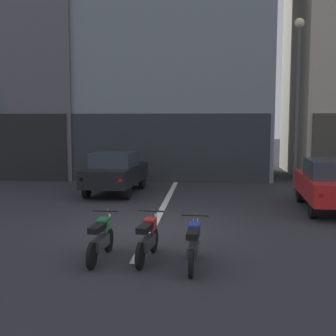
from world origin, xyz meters
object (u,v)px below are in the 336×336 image
car_grey_down_street (204,157)px  motorcycle_blue_row_centre (194,244)px  motorcycle_red_row_left_mid (148,238)px  motorcycle_green_row_leftmost (101,238)px  street_lamp (297,89)px  car_red_parked_kerbside (332,183)px  car_black_crossing_near (116,171)px

car_grey_down_street → motorcycle_blue_row_centre: bearing=-90.4°
motorcycle_red_row_left_mid → motorcycle_blue_row_centre: 1.02m
motorcycle_green_row_leftmost → motorcycle_blue_row_centre: 1.93m
motorcycle_green_row_leftmost → motorcycle_red_row_left_mid: (0.96, 0.08, 0.00)m
street_lamp → car_red_parked_kerbside: bearing=-77.4°
motorcycle_blue_row_centre → car_red_parked_kerbside: bearing=54.1°
car_black_crossing_near → motorcycle_green_row_leftmost: size_ratio=2.51×
car_red_parked_kerbside → street_lamp: (-0.62, 2.74, 3.16)m
car_black_crossing_near → street_lamp: bearing=0.5°
motorcycle_green_row_leftmost → motorcycle_blue_row_centre: size_ratio=1.00×
motorcycle_blue_row_centre → motorcycle_green_row_leftmost: bearing=172.0°
car_black_crossing_near → motorcycle_red_row_left_mid: (2.38, -8.15, -0.43)m
street_lamp → motorcycle_blue_row_centre: street_lamp is taller
car_black_crossing_near → street_lamp: (6.93, 0.06, 3.16)m
car_black_crossing_near → street_lamp: street_lamp is taller
car_red_parked_kerbside → motorcycle_red_row_left_mid: 7.53m
motorcycle_green_row_leftmost → motorcycle_red_row_left_mid: same height
motorcycle_red_row_left_mid → motorcycle_blue_row_centre: same height
car_red_parked_kerbside → car_grey_down_street: same height
car_grey_down_street → car_black_crossing_near: bearing=-115.2°
car_red_parked_kerbside → street_lamp: 4.23m
car_red_parked_kerbside → motorcycle_blue_row_centre: car_red_parked_kerbside is taller
car_red_parked_kerbside → car_grey_down_street: 10.83m
street_lamp → motorcycle_green_row_leftmost: bearing=-123.6°
motorcycle_red_row_left_mid → car_grey_down_street: bearing=86.1°
motorcycle_red_row_left_mid → motorcycle_green_row_leftmost: bearing=-175.2°
motorcycle_green_row_leftmost → motorcycle_blue_row_centre: (1.92, -0.27, 0.00)m
car_black_crossing_near → car_grey_down_street: size_ratio=1.02×
motorcycle_green_row_leftmost → motorcycle_red_row_left_mid: size_ratio=1.00×
car_black_crossing_near → motorcycle_red_row_left_mid: car_black_crossing_near is taller
street_lamp → motorcycle_green_row_leftmost: (-5.51, -8.29, -3.59)m
car_grey_down_street → motorcycle_blue_row_centre: car_grey_down_street is taller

